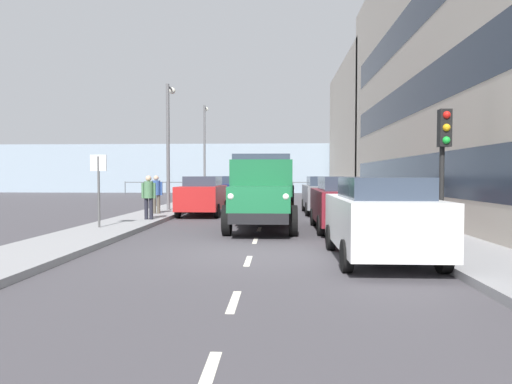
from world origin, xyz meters
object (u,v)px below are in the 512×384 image
(lamp_post_promenade, at_px, (169,134))
(car_grey_kerbside_2, at_px, (324,194))
(traffic_light_near, at_px, (444,146))
(lamp_post_far, at_px, (205,143))
(car_navy_oppositeside_1, at_px, (220,191))
(car_maroon_kerbside_1, at_px, (344,202))
(pedestrian_with_bag, at_px, (149,194))
(car_red_oppositeside_0, at_px, (203,195))
(pedestrian_near_railing, at_px, (156,191))
(truck_vintage_green, at_px, (262,194))
(car_silver_oppositeside_2, at_px, (231,188))
(car_white_kerbside_near, at_px, (380,217))
(street_sign, at_px, (99,178))

(lamp_post_promenade, bearing_deg, car_grey_kerbside_2, 177.94)
(traffic_light_near, xyz_separation_m, lamp_post_far, (9.47, -21.99, 1.71))
(car_grey_kerbside_2, height_order, car_navy_oppositeside_1, same)
(lamp_post_far, bearing_deg, car_navy_oppositeside_1, 105.66)
(lamp_post_far, bearing_deg, car_maroon_kerbside_1, 112.05)
(pedestrian_with_bag, relative_size, traffic_light_near, 0.50)
(car_grey_kerbside_2, distance_m, lamp_post_far, 14.91)
(car_grey_kerbside_2, bearing_deg, car_maroon_kerbside_1, 90.00)
(car_navy_oppositeside_1, height_order, lamp_post_far, lamp_post_far)
(car_navy_oppositeside_1, bearing_deg, car_red_oppositeside_0, 90.00)
(car_navy_oppositeside_1, xyz_separation_m, lamp_post_far, (2.14, -7.62, 3.29))
(lamp_post_promenade, bearing_deg, car_red_oppositeside_0, 143.19)
(pedestrian_near_railing, xyz_separation_m, lamp_post_promenade, (0.01, -2.29, 2.61))
(car_navy_oppositeside_1, distance_m, lamp_post_far, 8.57)
(lamp_post_far, bearing_deg, truck_vintage_green, 104.72)
(car_red_oppositeside_0, bearing_deg, lamp_post_promenade, -36.81)
(car_navy_oppositeside_1, bearing_deg, pedestrian_with_bag, 81.39)
(car_navy_oppositeside_1, height_order, traffic_light_near, traffic_light_near)
(car_silver_oppositeside_2, distance_m, traffic_light_near, 21.43)
(car_white_kerbside_near, bearing_deg, lamp_post_promenade, -57.87)
(car_grey_kerbside_2, relative_size, lamp_post_far, 0.64)
(car_silver_oppositeside_2, distance_m, pedestrian_near_railing, 12.65)
(pedestrian_near_railing, relative_size, lamp_post_far, 0.24)
(traffic_light_near, bearing_deg, car_white_kerbside_near, 42.41)
(car_white_kerbside_near, relative_size, car_maroon_kerbside_1, 0.91)
(car_maroon_kerbside_1, distance_m, street_sign, 7.73)
(car_silver_oppositeside_2, xyz_separation_m, lamp_post_far, (2.14, -1.92, 3.29))
(truck_vintage_green, relative_size, pedestrian_near_railing, 3.50)
(truck_vintage_green, relative_size, traffic_light_near, 1.76)
(truck_vintage_green, distance_m, pedestrian_near_railing, 6.35)
(car_red_oppositeside_0, relative_size, pedestrian_near_railing, 2.48)
(lamp_post_promenade, bearing_deg, car_white_kerbside_near, 122.13)
(lamp_post_promenade, height_order, lamp_post_far, lamp_post_far)
(car_red_oppositeside_0, height_order, street_sign, street_sign)
(truck_vintage_green, xyz_separation_m, car_silver_oppositeside_2, (2.80, -16.88, -0.28))
(car_navy_oppositeside_1, distance_m, pedestrian_near_railing, 7.06)
(car_navy_oppositeside_1, height_order, car_silver_oppositeside_2, same)
(truck_vintage_green, bearing_deg, traffic_light_near, 144.83)
(car_red_oppositeside_0, bearing_deg, car_maroon_kerbside_1, 136.45)
(truck_vintage_green, bearing_deg, lamp_post_promenade, -55.10)
(car_navy_oppositeside_1, bearing_deg, car_white_kerbside_near, 108.65)
(car_white_kerbside_near, xyz_separation_m, lamp_post_promenade, (7.27, -11.57, 2.81))
(car_red_oppositeside_0, height_order, pedestrian_near_railing, pedestrian_near_railing)
(car_white_kerbside_near, height_order, car_silver_oppositeside_2, same)
(car_red_oppositeside_0, bearing_deg, truck_vintage_green, 117.99)
(car_white_kerbside_near, height_order, car_navy_oppositeside_1, same)
(car_silver_oppositeside_2, relative_size, lamp_post_promenade, 0.75)
(car_white_kerbside_near, xyz_separation_m, lamp_post_far, (7.57, -23.72, 3.29))
(car_white_kerbside_near, bearing_deg, lamp_post_far, -72.30)
(car_red_oppositeside_0, relative_size, pedestrian_with_bag, 2.48)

